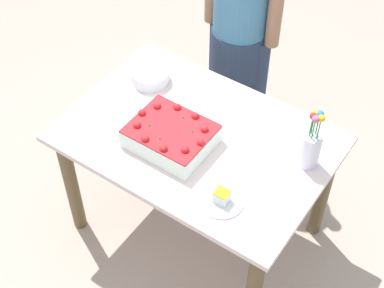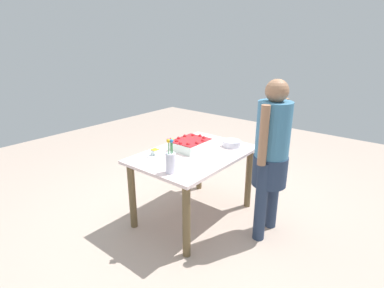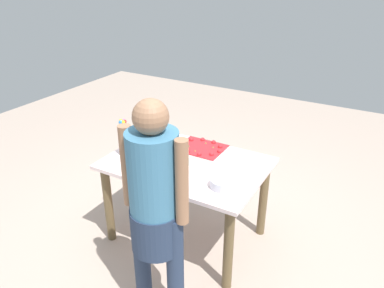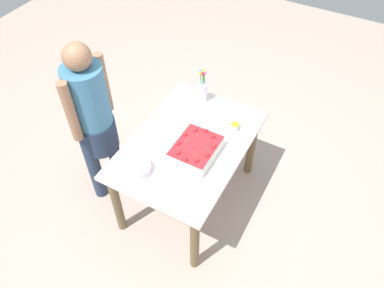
% 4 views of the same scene
% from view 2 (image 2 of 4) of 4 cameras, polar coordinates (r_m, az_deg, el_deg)
% --- Properties ---
extents(ground_plane, '(8.00, 8.00, 0.00)m').
position_cam_2_polar(ground_plane, '(3.33, 0.36, -13.41)').
color(ground_plane, '#B19D8E').
extents(dining_table, '(1.22, 0.85, 0.72)m').
position_cam_2_polar(dining_table, '(3.05, 0.38, -3.91)').
color(dining_table, white).
rests_on(dining_table, ground_plane).
extents(sheet_cake, '(0.36, 0.30, 0.12)m').
position_cam_2_polar(sheet_cake, '(3.10, -0.28, -0.02)').
color(sheet_cake, white).
rests_on(sheet_cake, dining_table).
extents(serving_plate_with_slice, '(0.19, 0.19, 0.07)m').
position_cam_2_polar(serving_plate_with_slice, '(2.96, -7.06, -1.87)').
color(serving_plate_with_slice, white).
rests_on(serving_plate_with_slice, dining_table).
extents(cake_knife, '(0.19, 0.04, 0.00)m').
position_cam_2_polar(cake_knife, '(2.77, 2.56, -3.55)').
color(cake_knife, silver).
rests_on(cake_knife, dining_table).
extents(flower_vase, '(0.09, 0.09, 0.31)m').
position_cam_2_polar(flower_vase, '(2.53, -4.10, -3.14)').
color(flower_vase, white).
rests_on(flower_vase, dining_table).
extents(fruit_bowl, '(0.19, 0.19, 0.06)m').
position_cam_2_polar(fruit_bowl, '(3.21, 7.57, 0.11)').
color(fruit_bowl, silver).
rests_on(fruit_bowl, dining_table).
extents(person_standing, '(0.45, 0.31, 1.49)m').
position_cam_2_polar(person_standing, '(2.78, 14.90, -1.24)').
color(person_standing, '#263550').
rests_on(person_standing, ground_plane).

